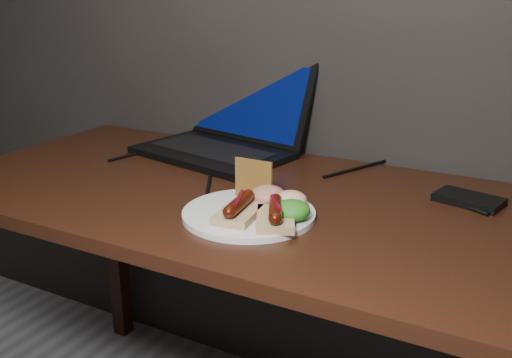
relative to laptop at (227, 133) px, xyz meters
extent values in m
cube|color=#34180D|center=(0.18, -0.27, -0.07)|extent=(1.40, 0.70, 0.03)
cube|color=#34180D|center=(-0.47, 0.03, -0.44)|extent=(0.05, 0.05, 0.72)
cube|color=black|center=(-0.01, -0.06, -0.04)|extent=(0.44, 0.33, 0.02)
cube|color=black|center=(-0.01, -0.06, -0.03)|extent=(0.36, 0.20, 0.00)
cube|color=black|center=(0.02, 0.11, 0.08)|extent=(0.41, 0.17, 0.23)
cube|color=#060A40|center=(0.02, 0.11, 0.08)|extent=(0.37, 0.14, 0.20)
cube|color=black|center=(0.66, -0.10, -0.05)|extent=(0.15, 0.11, 0.02)
cylinder|color=black|center=(0.11, -0.26, -0.05)|extent=(0.10, 0.16, 0.01)
cylinder|color=black|center=(0.37, 0.00, -0.05)|extent=(0.10, 0.20, 0.01)
cylinder|color=black|center=(0.64, -0.13, -0.05)|extent=(0.13, 0.07, 0.01)
cylinder|color=black|center=(-0.20, -0.14, -0.05)|extent=(0.05, 0.20, 0.01)
cylinder|color=silver|center=(0.29, -0.39, -0.05)|extent=(0.34, 0.34, 0.01)
cube|color=tan|center=(0.29, -0.43, -0.03)|extent=(0.08, 0.12, 0.02)
cylinder|color=#431004|center=(0.29, -0.43, -0.01)|extent=(0.04, 0.10, 0.02)
sphere|color=#431004|center=(0.29, -0.47, -0.01)|extent=(0.02, 0.02, 0.02)
sphere|color=#431004|center=(0.28, -0.38, -0.01)|extent=(0.02, 0.02, 0.02)
cylinder|color=#5D0412|center=(0.29, -0.43, 0.00)|extent=(0.03, 0.07, 0.01)
cube|color=tan|center=(0.36, -0.42, -0.03)|extent=(0.11, 0.13, 0.02)
cylinder|color=#431004|center=(0.36, -0.42, -0.01)|extent=(0.06, 0.10, 0.02)
sphere|color=#431004|center=(0.38, -0.46, -0.01)|extent=(0.03, 0.02, 0.02)
sphere|color=#431004|center=(0.34, -0.38, -0.01)|extent=(0.03, 0.02, 0.02)
cylinder|color=#5D0412|center=(0.36, -0.42, 0.00)|extent=(0.05, 0.06, 0.01)
cube|color=olive|center=(0.26, -0.32, 0.00)|extent=(0.09, 0.01, 0.08)
ellipsoid|color=#1B5F13|center=(0.38, -0.39, -0.02)|extent=(0.07, 0.07, 0.04)
ellipsoid|color=#A01210|center=(0.30, -0.34, -0.02)|extent=(0.07, 0.07, 0.04)
ellipsoid|color=beige|center=(0.35, -0.33, -0.02)|extent=(0.06, 0.06, 0.04)
camera|label=1|loc=(0.80, -1.31, 0.38)|focal=40.00mm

